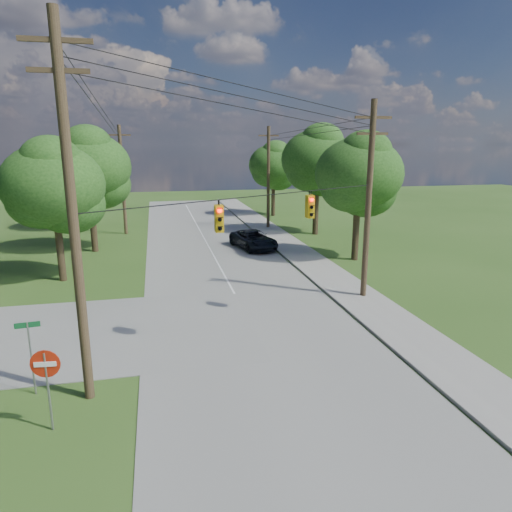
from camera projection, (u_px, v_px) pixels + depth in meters
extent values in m
plane|color=#2F511B|center=(227.00, 388.00, 15.93)|extent=(140.00, 140.00, 0.00)
cube|color=gray|center=(253.00, 328.00, 21.08)|extent=(10.00, 100.00, 0.03)
cube|color=#97968E|center=(386.00, 316.00, 22.47)|extent=(2.60, 100.00, 0.12)
cylinder|color=brown|center=(73.00, 221.00, 13.92)|extent=(0.32, 0.32, 12.00)
cube|color=brown|center=(56.00, 40.00, 12.70)|extent=(2.00, 0.12, 0.14)
cube|color=brown|center=(59.00, 70.00, 12.89)|extent=(1.70, 0.12, 0.14)
cylinder|color=brown|center=(368.00, 203.00, 24.12)|extent=(0.32, 0.32, 10.50)
cube|color=brown|center=(373.00, 117.00, 23.09)|extent=(2.00, 0.12, 0.14)
cube|color=brown|center=(372.00, 134.00, 23.28)|extent=(1.70, 0.12, 0.14)
cylinder|color=brown|center=(268.00, 178.00, 45.05)|extent=(0.32, 0.32, 10.00)
cube|color=brown|center=(269.00, 136.00, 44.08)|extent=(2.00, 0.12, 0.14)
cylinder|color=brown|center=(123.00, 181.00, 42.15)|extent=(0.32, 0.32, 10.00)
cube|color=brown|center=(119.00, 135.00, 41.17)|extent=(2.00, 0.12, 0.14)
cylinder|color=black|center=(261.00, 90.00, 17.90)|extent=(13.52, 7.63, 1.53)
cylinder|color=black|center=(261.00, 101.00, 17.99)|extent=(13.52, 7.63, 1.53)
cylinder|color=black|center=(261.00, 111.00, 18.09)|extent=(13.52, 7.63, 1.53)
cylinder|color=black|center=(305.00, 129.00, 33.58)|extent=(0.03, 22.00, 0.53)
cylinder|color=black|center=(104.00, 113.00, 26.94)|extent=(0.43, 29.60, 2.03)
cylinder|color=black|center=(305.00, 135.00, 33.68)|extent=(0.03, 22.00, 0.53)
cylinder|color=black|center=(105.00, 120.00, 27.03)|extent=(0.43, 29.60, 2.03)
cylinder|color=black|center=(260.00, 196.00, 18.88)|extent=(13.52, 7.63, 0.04)
cube|color=gold|center=(219.00, 219.00, 17.54)|extent=(0.32, 0.22, 1.05)
sphere|color=#FF0C05|center=(220.00, 210.00, 17.32)|extent=(0.17, 0.17, 0.17)
cube|color=gold|center=(219.00, 218.00, 17.77)|extent=(0.32, 0.22, 1.05)
sphere|color=#FF0C05|center=(218.00, 209.00, 17.82)|extent=(0.17, 0.17, 0.17)
cube|color=gold|center=(311.00, 207.00, 20.95)|extent=(0.32, 0.22, 1.05)
sphere|color=#FF0C05|center=(312.00, 200.00, 20.73)|extent=(0.17, 0.17, 0.17)
cube|color=gold|center=(309.00, 206.00, 21.18)|extent=(0.32, 0.22, 1.05)
sphere|color=#FF0C05|center=(308.00, 198.00, 21.23)|extent=(0.17, 0.17, 0.17)
cylinder|color=#443522|center=(61.00, 256.00, 28.11)|extent=(0.45, 0.45, 3.15)
ellipsoid|color=#1A4514|center=(53.00, 185.00, 27.07)|extent=(6.00, 6.00, 4.92)
cylinder|color=#443522|center=(94.00, 230.00, 35.86)|extent=(0.50, 0.50, 3.50)
ellipsoid|color=#1A4514|center=(88.00, 167.00, 34.71)|extent=(6.40, 6.40, 5.25)
cylinder|color=#443522|center=(85.00, 213.00, 44.95)|extent=(0.48, 0.47, 3.32)
ellipsoid|color=#1A4514|center=(81.00, 166.00, 43.85)|extent=(6.00, 6.00, 4.92)
cylinder|color=#443522|center=(356.00, 238.00, 33.21)|extent=(0.48, 0.48, 3.32)
ellipsoid|color=#1A4514|center=(359.00, 174.00, 32.12)|extent=(6.20, 6.20, 5.08)
cylinder|color=#443522|center=(316.00, 215.00, 42.76)|extent=(0.52, 0.52, 3.67)
ellipsoid|color=#1A4514|center=(317.00, 160.00, 41.55)|extent=(6.60, 6.60, 5.41)
cylinder|color=#443522|center=(273.00, 203.00, 54.00)|extent=(0.45, 0.45, 3.15)
ellipsoid|color=#1A4514|center=(274.00, 165.00, 52.96)|extent=(5.80, 5.80, 4.76)
imported|color=black|center=(254.00, 240.00, 36.98)|extent=(3.57, 5.68, 1.46)
cylinder|color=gray|center=(49.00, 392.00, 13.29)|extent=(0.07, 0.07, 2.48)
cylinder|color=#B5200C|center=(45.00, 364.00, 13.08)|extent=(0.85, 0.12, 0.86)
cube|color=white|center=(45.00, 364.00, 13.05)|extent=(0.62, 0.09, 0.15)
cylinder|color=gray|center=(32.00, 359.00, 15.22)|extent=(0.06, 0.06, 2.62)
cube|color=#13542B|center=(27.00, 325.00, 14.93)|extent=(0.78, 0.12, 0.19)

